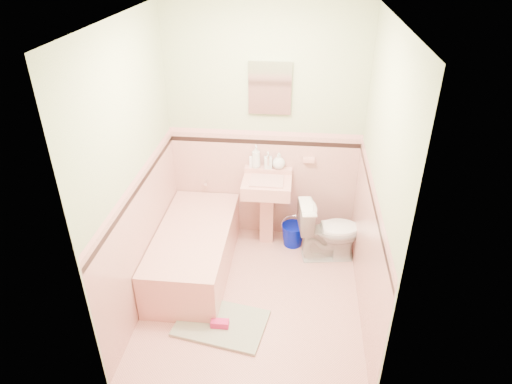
# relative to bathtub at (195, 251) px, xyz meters

# --- Properties ---
(floor) EXTENTS (2.20, 2.20, 0.00)m
(floor) POSITION_rel_bathtub_xyz_m (0.63, -0.33, -0.23)
(floor) COLOR #DC9B90
(floor) RESTS_ON ground
(ceiling) EXTENTS (2.20, 2.20, 0.00)m
(ceiling) POSITION_rel_bathtub_xyz_m (0.63, -0.33, 2.27)
(ceiling) COLOR white
(ceiling) RESTS_ON ground
(wall_back) EXTENTS (2.50, 0.00, 2.50)m
(wall_back) POSITION_rel_bathtub_xyz_m (0.63, 0.77, 1.02)
(wall_back) COLOR beige
(wall_back) RESTS_ON ground
(wall_front) EXTENTS (2.50, 0.00, 2.50)m
(wall_front) POSITION_rel_bathtub_xyz_m (0.63, -1.43, 1.02)
(wall_front) COLOR beige
(wall_front) RESTS_ON ground
(wall_left) EXTENTS (0.00, 2.50, 2.50)m
(wall_left) POSITION_rel_bathtub_xyz_m (-0.37, -0.33, 1.02)
(wall_left) COLOR beige
(wall_left) RESTS_ON ground
(wall_right) EXTENTS (0.00, 2.50, 2.50)m
(wall_right) POSITION_rel_bathtub_xyz_m (1.63, -0.33, 1.02)
(wall_right) COLOR beige
(wall_right) RESTS_ON ground
(wainscot_back) EXTENTS (2.00, 0.00, 2.00)m
(wainscot_back) POSITION_rel_bathtub_xyz_m (0.63, 0.76, 0.38)
(wainscot_back) COLOR #DEA095
(wainscot_back) RESTS_ON ground
(wainscot_front) EXTENTS (2.00, 0.00, 2.00)m
(wainscot_front) POSITION_rel_bathtub_xyz_m (0.63, -1.42, 0.38)
(wainscot_front) COLOR #DEA095
(wainscot_front) RESTS_ON ground
(wainscot_left) EXTENTS (0.00, 2.20, 2.20)m
(wainscot_left) POSITION_rel_bathtub_xyz_m (-0.36, -0.33, 0.38)
(wainscot_left) COLOR #DEA095
(wainscot_left) RESTS_ON ground
(wainscot_right) EXTENTS (0.00, 2.20, 2.20)m
(wainscot_right) POSITION_rel_bathtub_xyz_m (1.62, -0.33, 0.38)
(wainscot_right) COLOR #DEA095
(wainscot_right) RESTS_ON ground
(accent_back) EXTENTS (2.00, 0.00, 2.00)m
(accent_back) POSITION_rel_bathtub_xyz_m (0.63, 0.75, 0.90)
(accent_back) COLOR black
(accent_back) RESTS_ON ground
(accent_front) EXTENTS (2.00, 0.00, 2.00)m
(accent_front) POSITION_rel_bathtub_xyz_m (0.63, -1.41, 0.90)
(accent_front) COLOR black
(accent_front) RESTS_ON ground
(accent_left) EXTENTS (0.00, 2.20, 2.20)m
(accent_left) POSITION_rel_bathtub_xyz_m (-0.35, -0.33, 0.89)
(accent_left) COLOR black
(accent_left) RESTS_ON ground
(accent_right) EXTENTS (0.00, 2.20, 2.20)m
(accent_right) POSITION_rel_bathtub_xyz_m (1.61, -0.33, 0.89)
(accent_right) COLOR black
(accent_right) RESTS_ON ground
(cap_back) EXTENTS (2.00, 0.00, 2.00)m
(cap_back) POSITION_rel_bathtub_xyz_m (0.63, 0.75, 0.99)
(cap_back) COLOR #DC9792
(cap_back) RESTS_ON ground
(cap_front) EXTENTS (2.00, 0.00, 2.00)m
(cap_front) POSITION_rel_bathtub_xyz_m (0.63, -1.41, 0.99)
(cap_front) COLOR #DC9792
(cap_front) RESTS_ON ground
(cap_left) EXTENTS (0.00, 2.20, 2.20)m
(cap_left) POSITION_rel_bathtub_xyz_m (-0.35, -0.33, 1.00)
(cap_left) COLOR #DC9792
(cap_left) RESTS_ON ground
(cap_right) EXTENTS (0.00, 2.20, 2.20)m
(cap_right) POSITION_rel_bathtub_xyz_m (1.61, -0.33, 1.00)
(cap_right) COLOR #DC9792
(cap_right) RESTS_ON ground
(bathtub) EXTENTS (0.70, 1.50, 0.45)m
(bathtub) POSITION_rel_bathtub_xyz_m (0.00, 0.00, 0.00)
(bathtub) COLOR #D79085
(bathtub) RESTS_ON floor
(tub_faucet) EXTENTS (0.04, 0.12, 0.04)m
(tub_faucet) POSITION_rel_bathtub_xyz_m (0.00, 0.72, 0.41)
(tub_faucet) COLOR silver
(tub_faucet) RESTS_ON wall_back
(sink) EXTENTS (0.50, 0.48, 0.79)m
(sink) POSITION_rel_bathtub_xyz_m (0.68, 0.53, 0.17)
(sink) COLOR #D79085
(sink) RESTS_ON floor
(sink_faucet) EXTENTS (0.02, 0.02, 0.10)m
(sink_faucet) POSITION_rel_bathtub_xyz_m (0.68, 0.67, 0.72)
(sink_faucet) COLOR silver
(sink_faucet) RESTS_ON sink
(medicine_cabinet) EXTENTS (0.40, 0.04, 0.50)m
(medicine_cabinet) POSITION_rel_bathtub_xyz_m (0.68, 0.74, 1.47)
(medicine_cabinet) COLOR white
(medicine_cabinet) RESTS_ON wall_back
(soap_dish) EXTENTS (0.12, 0.07, 0.04)m
(soap_dish) POSITION_rel_bathtub_xyz_m (1.10, 0.73, 0.72)
(soap_dish) COLOR #D79085
(soap_dish) RESTS_ON wall_back
(soap_bottle_left) EXTENTS (0.12, 0.12, 0.25)m
(soap_bottle_left) POSITION_rel_bathtub_xyz_m (0.55, 0.71, 0.75)
(soap_bottle_left) COLOR #B2B2B2
(soap_bottle_left) RESTS_ON sink
(soap_bottle_mid) EXTENTS (0.09, 0.09, 0.18)m
(soap_bottle_mid) POSITION_rel_bathtub_xyz_m (0.67, 0.71, 0.71)
(soap_bottle_mid) COLOR #B2B2B2
(soap_bottle_mid) RESTS_ON sink
(soap_bottle_right) EXTENTS (0.15, 0.15, 0.17)m
(soap_bottle_right) POSITION_rel_bathtub_xyz_m (0.79, 0.71, 0.71)
(soap_bottle_right) COLOR #B2B2B2
(soap_bottle_right) RESTS_ON sink
(tube) EXTENTS (0.04, 0.04, 0.12)m
(tube) POSITION_rel_bathtub_xyz_m (0.49, 0.71, 0.68)
(tube) COLOR white
(tube) RESTS_ON sink
(toilet) EXTENTS (0.70, 0.46, 0.66)m
(toilet) POSITION_rel_bathtub_xyz_m (1.35, 0.36, 0.11)
(toilet) COLOR white
(toilet) RESTS_ON floor
(bucket) EXTENTS (0.31, 0.31, 0.25)m
(bucket) POSITION_rel_bathtub_xyz_m (0.97, 0.54, -0.10)
(bucket) COLOR #000B9D
(bucket) RESTS_ON floor
(bath_mat) EXTENTS (0.85, 0.64, 0.03)m
(bath_mat) POSITION_rel_bathtub_xyz_m (0.39, -0.72, -0.21)
(bath_mat) COLOR gray
(bath_mat) RESTS_ON floor
(shoe) EXTENTS (0.16, 0.08, 0.06)m
(shoe) POSITION_rel_bathtub_xyz_m (0.39, -0.77, -0.16)
(shoe) COLOR #BF1E59
(shoe) RESTS_ON bath_mat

